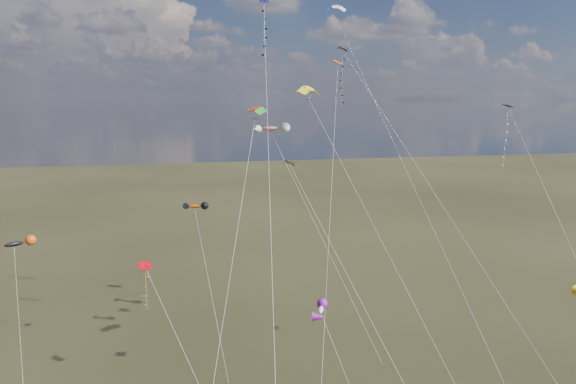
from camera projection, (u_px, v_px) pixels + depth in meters
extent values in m
cube|color=black|center=(343.00, 49.00, 50.81)|extent=(1.19, 1.25, 0.46)
cylinder|color=silver|center=(460.00, 231.00, 43.98)|extent=(14.03, 23.24, 32.18)
cube|color=#0D0D49|center=(264.00, 1.00, 44.68)|extent=(0.82, 0.74, 0.37)
cylinder|color=silver|center=(271.00, 244.00, 33.64)|extent=(4.21, 28.69, 35.73)
cube|color=black|center=(289.00, 163.00, 44.51)|extent=(1.03, 1.09, 0.39)
cylinder|color=silver|center=(370.00, 317.00, 39.00)|extent=(8.72, 17.42, 21.83)
cube|color=#BE010E|center=(145.00, 266.00, 40.86)|extent=(1.25, 1.21, 0.42)
cylinder|color=silver|center=(192.00, 370.00, 38.77)|extent=(6.74, 8.47, 14.20)
cube|color=#0C1644|center=(508.00, 106.00, 48.45)|extent=(0.82, 0.85, 0.28)
cube|color=#CE4C0E|center=(338.00, 62.00, 54.06)|extent=(1.14, 1.12, 0.38)
cylinder|color=silver|center=(329.00, 238.00, 43.84)|extent=(9.11, 25.07, 31.13)
cylinder|color=silver|center=(393.00, 257.00, 43.36)|extent=(10.60, 16.42, 28.27)
cylinder|color=silver|center=(418.00, 190.00, 49.17)|extent=(9.26, 25.07, 37.38)
cylinder|color=silver|center=(224.00, 310.00, 34.47)|extent=(7.23, 17.64, 26.52)
ellipsoid|color=black|center=(14.00, 244.00, 51.90)|extent=(3.70, 3.00, 1.18)
cylinder|color=silver|center=(19.00, 324.00, 48.35)|extent=(2.69, 10.35, 12.81)
ellipsoid|color=#D74907|center=(195.00, 206.00, 56.87)|extent=(2.74, 1.72, 0.99)
cylinder|color=silver|center=(211.00, 289.00, 53.30)|extent=(2.42, 10.85, 15.57)
cube|color=#332316|center=(229.00, 384.00, 49.72)|extent=(0.10, 0.10, 0.12)
ellipsoid|color=silver|center=(321.00, 310.00, 37.15)|extent=(1.67, 2.46, 0.86)
ellipsoid|color=red|center=(271.00, 129.00, 57.96)|extent=(3.94, 2.68, 1.27)
cylinder|color=silver|center=(325.00, 242.00, 55.54)|extent=(9.66, 11.61, 23.99)
cube|color=#332316|center=(383.00, 366.00, 53.10)|extent=(0.10, 0.10, 0.12)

